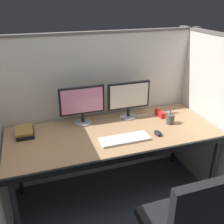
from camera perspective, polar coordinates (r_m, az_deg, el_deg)
ground_plane at (r=2.56m, az=2.70°, el=-22.34°), size 8.00×8.00×0.00m
cubicle_partition_rear at (r=2.69m, az=-2.69°, el=0.79°), size 2.21×0.06×1.57m
cubicle_partition_right at (r=2.69m, az=21.61°, el=-0.97°), size 0.06×1.41×1.57m
desk at (r=2.34m, az=0.49°, el=-5.72°), size 1.90×0.80×0.74m
monitor_left at (r=2.41m, az=-6.71°, el=2.10°), size 0.43×0.17×0.37m
monitor_right at (r=2.52m, az=3.75°, el=3.25°), size 0.43×0.17×0.37m
keyboard_main at (r=2.20m, az=2.90°, el=-6.08°), size 0.43×0.15×0.02m
computer_mouse at (r=2.31m, az=10.20°, el=-4.64°), size 0.06×0.10×0.04m
pen_cup at (r=2.52m, az=12.89°, el=-1.53°), size 0.08×0.08×0.17m
book_stack at (r=2.40m, az=-18.91°, el=-4.25°), size 0.16×0.22×0.06m
red_stapler at (r=2.67m, az=10.63°, el=-0.33°), size 0.04×0.15×0.06m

